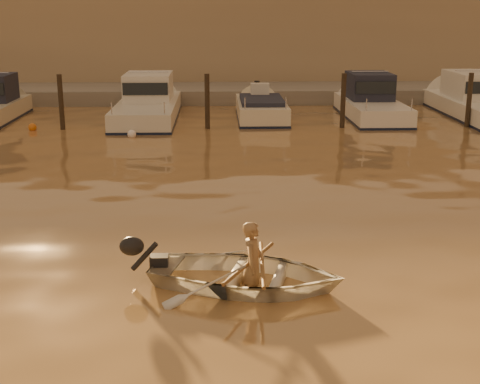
{
  "coord_description": "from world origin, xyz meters",
  "views": [
    {
      "loc": [
        0.12,
        -10.6,
        4.38
      ],
      "look_at": [
        0.59,
        2.37,
        0.75
      ],
      "focal_mm": 50.0,
      "sensor_mm": 36.0,
      "label": 1
    }
  ],
  "objects_px": {
    "moored_boat_2": "(147,103)",
    "waterfront_building": "(213,43)",
    "dinghy": "(247,275)",
    "moored_boat_4": "(372,102)",
    "person": "(253,264)",
    "moored_boat_3": "(261,113)"
  },
  "relations": [
    {
      "from": "moored_boat_2",
      "to": "moored_boat_4",
      "type": "bearing_deg",
      "value": 0.0
    },
    {
      "from": "dinghy",
      "to": "moored_boat_2",
      "type": "distance_m",
      "value": 16.94
    },
    {
      "from": "dinghy",
      "to": "waterfront_building",
      "type": "height_order",
      "value": "waterfront_building"
    },
    {
      "from": "person",
      "to": "dinghy",
      "type": "bearing_deg",
      "value": 90.0
    },
    {
      "from": "moored_boat_4",
      "to": "waterfront_building",
      "type": "height_order",
      "value": "waterfront_building"
    },
    {
      "from": "dinghy",
      "to": "moored_boat_4",
      "type": "xyz_separation_m",
      "value": [
        5.8,
        16.63,
        0.42
      ]
    },
    {
      "from": "waterfront_building",
      "to": "dinghy",
      "type": "bearing_deg",
      "value": -88.78
    },
    {
      "from": "moored_boat_2",
      "to": "waterfront_building",
      "type": "height_order",
      "value": "waterfront_building"
    },
    {
      "from": "person",
      "to": "waterfront_building",
      "type": "bearing_deg",
      "value": 16.0
    },
    {
      "from": "moored_boat_2",
      "to": "waterfront_building",
      "type": "xyz_separation_m",
      "value": [
        2.6,
        11.0,
        1.77
      ]
    },
    {
      "from": "moored_boat_2",
      "to": "waterfront_building",
      "type": "bearing_deg",
      "value": 76.69
    },
    {
      "from": "moored_boat_2",
      "to": "waterfront_building",
      "type": "relative_size",
      "value": 0.17
    },
    {
      "from": "dinghy",
      "to": "person",
      "type": "distance_m",
      "value": 0.22
    },
    {
      "from": "moored_boat_2",
      "to": "moored_boat_3",
      "type": "height_order",
      "value": "moored_boat_2"
    },
    {
      "from": "moored_boat_2",
      "to": "moored_boat_3",
      "type": "relative_size",
      "value": 1.39
    },
    {
      "from": "dinghy",
      "to": "moored_boat_4",
      "type": "height_order",
      "value": "moored_boat_4"
    },
    {
      "from": "moored_boat_2",
      "to": "moored_boat_3",
      "type": "bearing_deg",
      "value": 0.0
    },
    {
      "from": "moored_boat_2",
      "to": "moored_boat_4",
      "type": "distance_m",
      "value": 8.99
    },
    {
      "from": "waterfront_building",
      "to": "moored_boat_4",
      "type": "bearing_deg",
      "value": -59.87
    },
    {
      "from": "person",
      "to": "waterfront_building",
      "type": "relative_size",
      "value": 0.03
    },
    {
      "from": "moored_boat_3",
      "to": "waterfront_building",
      "type": "distance_m",
      "value": 11.38
    },
    {
      "from": "moored_boat_2",
      "to": "person",
      "type": "bearing_deg",
      "value": -78.84
    }
  ]
}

